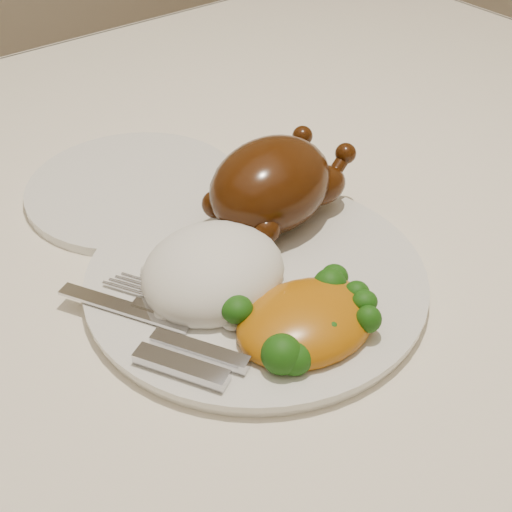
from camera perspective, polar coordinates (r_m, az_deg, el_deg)
dining_table at (r=0.71m, az=-14.43°, el=-8.97°), size 1.60×0.90×0.76m
tablecloth at (r=0.66m, az=-15.42°, el=-4.64°), size 1.73×1.03×0.18m
dinner_plate at (r=0.62m, az=0.00°, el=-1.90°), size 0.37×0.37×0.01m
side_plate at (r=0.75m, az=-9.71°, el=5.37°), size 0.29×0.29×0.01m
roast_chicken at (r=0.66m, az=1.41°, el=5.84°), size 0.17×0.12×0.08m
rice_mound at (r=0.60m, az=-3.43°, el=-1.34°), size 0.14×0.13×0.07m
mac_and_cheese at (r=0.56m, az=4.34°, el=-5.05°), size 0.13×0.10×0.04m
cutlery at (r=0.55m, az=-6.82°, el=-6.68°), size 0.08×0.18×0.01m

